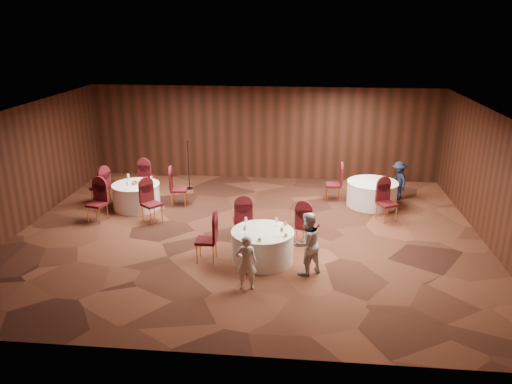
# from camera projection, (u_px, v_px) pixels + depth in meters

# --- Properties ---
(ground) EXTENTS (12.00, 12.00, 0.00)m
(ground) POSITION_uv_depth(u_px,v_px,m) (248.00, 234.00, 13.05)
(ground) COLOR black
(ground) RESTS_ON ground
(room_shell) EXTENTS (12.00, 12.00, 12.00)m
(room_shell) POSITION_uv_depth(u_px,v_px,m) (247.00, 162.00, 12.41)
(room_shell) COLOR silver
(room_shell) RESTS_ON ground
(table_main) EXTENTS (1.44, 1.44, 0.74)m
(table_main) POSITION_uv_depth(u_px,v_px,m) (263.00, 246.00, 11.48)
(table_main) COLOR white
(table_main) RESTS_ON ground
(table_left) EXTENTS (1.39, 1.39, 0.74)m
(table_left) POSITION_uv_depth(u_px,v_px,m) (137.00, 196.00, 14.76)
(table_left) COLOR white
(table_left) RESTS_ON ground
(table_right) EXTENTS (1.51, 1.51, 0.74)m
(table_right) POSITION_uv_depth(u_px,v_px,m) (372.00, 193.00, 14.97)
(table_right) COLOR white
(table_right) RESTS_ON ground
(chairs_main) EXTENTS (2.93, 1.89, 1.00)m
(chairs_main) POSITION_uv_depth(u_px,v_px,m) (253.00, 228.00, 12.13)
(chairs_main) COLOR #3D0C13
(chairs_main) RESTS_ON ground
(chairs_left) EXTENTS (3.04, 3.08, 1.00)m
(chairs_left) POSITION_uv_depth(u_px,v_px,m) (136.00, 192.00, 14.70)
(chairs_left) COLOR #3D0C13
(chairs_left) RESTS_ON ground
(chairs_right) EXTENTS (2.01, 2.18, 1.00)m
(chairs_right) POSITION_uv_depth(u_px,v_px,m) (359.00, 193.00, 14.58)
(chairs_right) COLOR #3D0C13
(chairs_right) RESTS_ON ground
(tabletop_main) EXTENTS (1.07, 1.11, 0.22)m
(tabletop_main) POSITION_uv_depth(u_px,v_px,m) (269.00, 229.00, 11.26)
(tabletop_main) COLOR silver
(tabletop_main) RESTS_ON table_main
(tabletop_left) EXTENTS (0.84, 0.83, 0.22)m
(tabletop_left) POSITION_uv_depth(u_px,v_px,m) (136.00, 182.00, 14.61)
(tabletop_left) COLOR silver
(tabletop_left) RESTS_ON table_left
(tabletop_right) EXTENTS (0.08, 0.08, 0.22)m
(tabletop_right) POSITION_uv_depth(u_px,v_px,m) (381.00, 179.00, 14.55)
(tabletop_right) COLOR silver
(tabletop_right) RESTS_ON table_right
(mic_stand) EXTENTS (0.24, 0.24, 1.62)m
(mic_stand) POSITION_uv_depth(u_px,v_px,m) (189.00, 175.00, 16.42)
(mic_stand) COLOR black
(mic_stand) RESTS_ON ground
(woman_a) EXTENTS (0.46, 0.32, 1.20)m
(woman_a) POSITION_uv_depth(u_px,v_px,m) (246.00, 262.00, 10.20)
(woman_a) COLOR silver
(woman_a) RESTS_ON ground
(woman_b) EXTENTS (0.88, 0.85, 1.43)m
(woman_b) POSITION_uv_depth(u_px,v_px,m) (307.00, 244.00, 10.79)
(woman_b) COLOR silver
(woman_b) RESTS_ON ground
(man_c) EXTENTS (0.65, 0.87, 1.20)m
(man_c) POSITION_uv_depth(u_px,v_px,m) (399.00, 180.00, 15.46)
(man_c) COLOR black
(man_c) RESTS_ON ground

